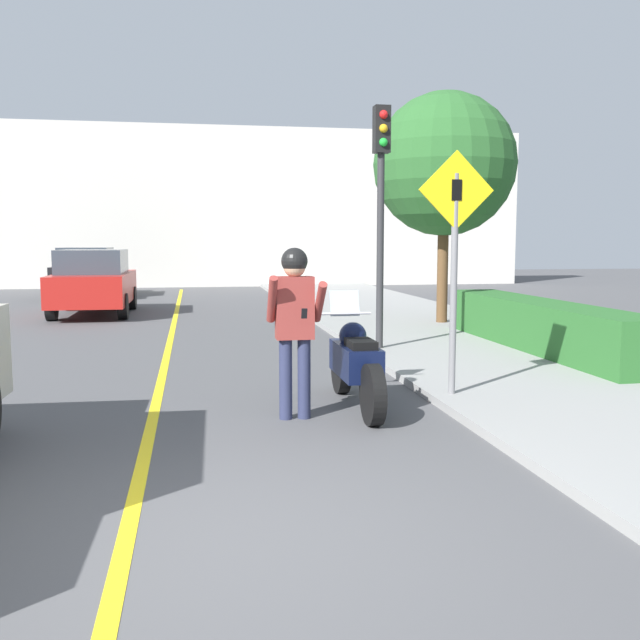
{
  "coord_description": "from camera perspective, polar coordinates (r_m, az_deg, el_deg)",
  "views": [
    {
      "loc": [
        -0.14,
        -4.37,
        1.91
      ],
      "look_at": [
        1.29,
        3.66,
        1.0
      ],
      "focal_mm": 40.0,
      "sensor_mm": 36.0,
      "label": 1
    }
  ],
  "objects": [
    {
      "name": "ground_plane",
      "position": [
        4.78,
        -7.93,
        -17.29
      ],
      "size": [
        80.0,
        80.0,
        0.0
      ],
      "primitive_type": "plane",
      "color": "#4C4C4F"
    },
    {
      "name": "sidewalk_curb",
      "position": [
        9.9,
        20.13,
        -4.85
      ],
      "size": [
        4.4,
        44.0,
        0.1
      ],
      "color": "gray",
      "rests_on": "ground"
    },
    {
      "name": "road_center_line",
      "position": [
        10.56,
        -12.47,
        -4.19
      ],
      "size": [
        0.12,
        36.0,
        0.01
      ],
      "color": "yellow",
      "rests_on": "ground"
    },
    {
      "name": "building_backdrop",
      "position": [
        30.41,
        -9.96,
        8.88
      ],
      "size": [
        28.0,
        1.2,
        6.58
      ],
      "color": "beige",
      "rests_on": "ground"
    },
    {
      "name": "motorcycle",
      "position": [
        8.18,
        2.85,
        -3.5
      ],
      "size": [
        0.62,
        2.25,
        1.31
      ],
      "color": "black",
      "rests_on": "ground"
    },
    {
      "name": "person_biker",
      "position": [
        7.56,
        -2.03,
        0.55
      ],
      "size": [
        0.59,
        0.49,
        1.84
      ],
      "color": "#282D4C",
      "rests_on": "ground"
    },
    {
      "name": "crossing_sign",
      "position": [
        8.46,
        10.72,
        5.58
      ],
      "size": [
        0.91,
        0.08,
        2.84
      ],
      "color": "slate",
      "rests_on": "sidewalk_curb"
    },
    {
      "name": "traffic_light",
      "position": [
        12.02,
        4.91,
        10.92
      ],
      "size": [
        0.26,
        0.3,
        4.0
      ],
      "color": "#2D2D30",
      "rests_on": "sidewalk_curb"
    },
    {
      "name": "hedge_row",
      "position": [
        12.54,
        17.22,
        -0.38
      ],
      "size": [
        0.9,
        5.98,
        0.79
      ],
      "color": "#286028",
      "rests_on": "sidewalk_curb"
    },
    {
      "name": "street_tree",
      "position": [
        16.11,
        9.93,
        12.13
      ],
      "size": [
        3.11,
        3.11,
        5.02
      ],
      "color": "brown",
      "rests_on": "sidewalk_curb"
    },
    {
      "name": "parked_car_red",
      "position": [
        19.25,
        -17.64,
        2.93
      ],
      "size": [
        1.88,
        4.2,
        1.68
      ],
      "color": "black",
      "rests_on": "ground"
    },
    {
      "name": "parked_car_black",
      "position": [
        25.51,
        -18.12,
        3.69
      ],
      "size": [
        1.88,
        4.2,
        1.68
      ],
      "color": "black",
      "rests_on": "ground"
    }
  ]
}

